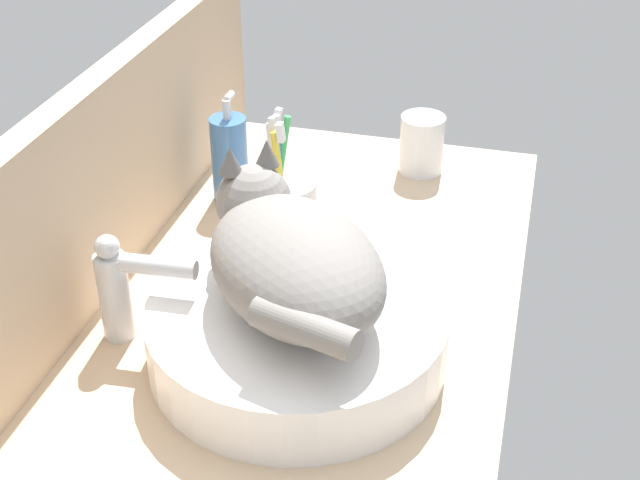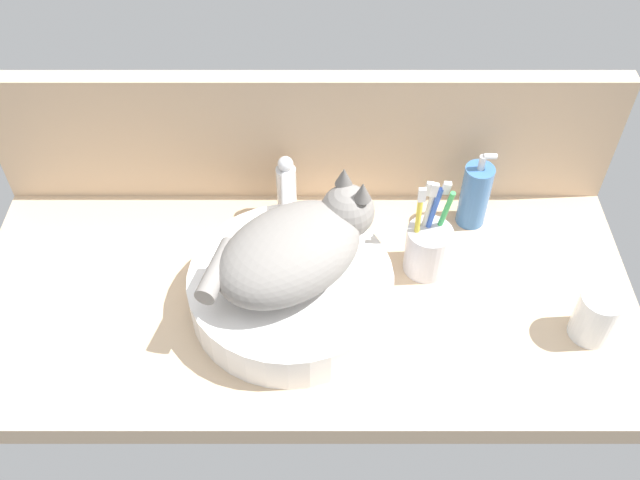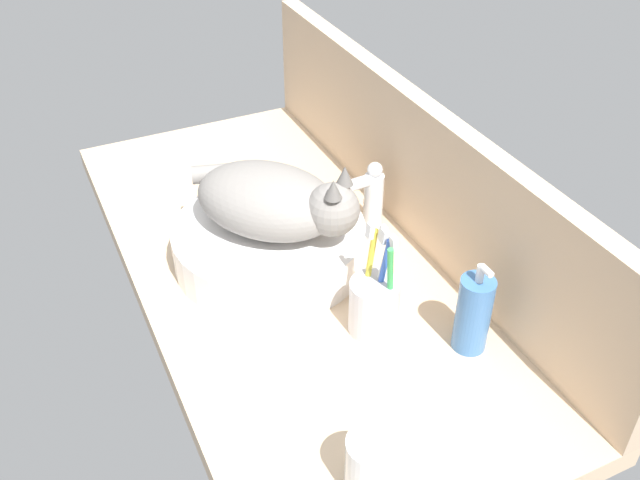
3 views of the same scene
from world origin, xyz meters
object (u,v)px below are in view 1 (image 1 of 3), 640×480
at_px(soap_dispenser, 230,158).
at_px(sink_basin, 297,333).
at_px(toothbrush_cup, 287,209).
at_px(cat, 290,257).
at_px(faucet, 122,285).
at_px(water_glass, 421,148).

bearing_deg(soap_dispenser, sink_basin, -149.26).
distance_m(soap_dispenser, toothbrush_cup, 0.15).
relative_size(soap_dispenser, toothbrush_cup, 0.86).
bearing_deg(cat, toothbrush_cup, 17.81).
bearing_deg(soap_dispenser, faucet, 178.85).
distance_m(sink_basin, faucet, 0.20).
relative_size(cat, toothbrush_cup, 1.61).
bearing_deg(soap_dispenser, water_glass, -58.43).
height_order(sink_basin, toothbrush_cup, toothbrush_cup).
distance_m(cat, soap_dispenser, 0.37).
bearing_deg(toothbrush_cup, soap_dispenser, 50.00).
height_order(faucet, toothbrush_cup, toothbrush_cup).
xyz_separation_m(cat, toothbrush_cup, (0.22, 0.07, -0.08)).
bearing_deg(sink_basin, water_glass, -7.17).
bearing_deg(faucet, sink_basin, -86.42).
bearing_deg(faucet, cat, -83.27).
xyz_separation_m(soap_dispenser, water_glass, (0.16, -0.25, -0.03)).
distance_m(cat, toothbrush_cup, 0.24).
bearing_deg(sink_basin, toothbrush_cup, 19.19).
relative_size(faucet, water_glass, 1.51).
relative_size(sink_basin, toothbrush_cup, 1.78).
xyz_separation_m(sink_basin, soap_dispenser, (0.32, 0.19, 0.03)).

